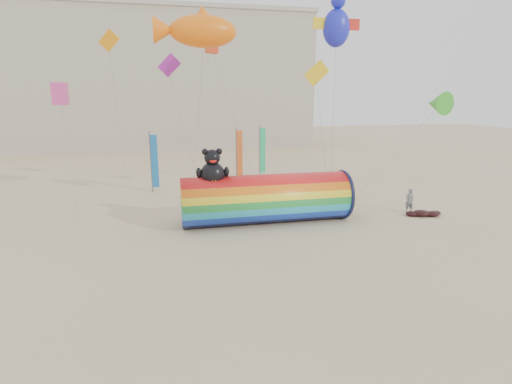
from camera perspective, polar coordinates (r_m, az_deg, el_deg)
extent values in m
plane|color=#CCB58C|center=(23.34, -0.39, -6.65)|extent=(160.00, 160.00, 0.00)
cube|color=#B7AD99|center=(67.81, -19.53, 14.53)|extent=(60.00, 15.00, 20.00)
cube|color=#28303D|center=(60.33, -20.39, 15.14)|extent=(59.50, 0.12, 17.00)
cube|color=#B2ADA0|center=(68.87, -20.26, 23.10)|extent=(60.40, 15.40, 0.60)
cylinder|color=red|center=(25.84, 1.48, -0.95)|extent=(10.86, 3.17, 3.17)
torus|color=#0F1438|center=(27.59, 12.25, -0.32)|extent=(0.22, 3.32, 3.32)
cylinder|color=black|center=(27.65, 12.49, -0.30)|extent=(0.05, 3.13, 3.13)
ellipsoid|color=black|center=(24.86, -6.21, 2.45)|extent=(1.55, 1.38, 1.63)
ellipsoid|color=gold|center=(24.40, -6.07, 2.02)|extent=(0.80, 0.35, 0.70)
sphere|color=black|center=(24.68, -6.28, 4.92)|extent=(1.00, 1.00, 1.00)
sphere|color=black|center=(24.58, -7.31, 5.71)|extent=(0.40, 0.40, 0.40)
sphere|color=black|center=(24.67, -5.29, 5.80)|extent=(0.40, 0.40, 0.40)
ellipsoid|color=red|center=(24.30, -6.16, 4.47)|extent=(0.44, 0.16, 0.28)
ellipsoid|color=black|center=(24.66, -8.19, 2.73)|extent=(0.33, 0.33, 0.65)
ellipsoid|color=black|center=(24.85, -4.23, 2.91)|extent=(0.33, 0.33, 0.65)
imported|color=slate|center=(30.20, 21.05, -1.14)|extent=(0.65, 0.45, 1.72)
ellipsoid|color=black|center=(29.75, 22.55, -2.81)|extent=(1.17, 0.99, 0.41)
ellipsoid|color=black|center=(30.00, 23.85, -2.86)|extent=(0.99, 0.84, 0.34)
ellipsoid|color=black|center=(29.54, 21.42, -2.91)|extent=(0.91, 0.77, 0.32)
ellipsoid|color=black|center=(30.25, 22.57, -2.68)|extent=(0.78, 0.66, 0.27)
ellipsoid|color=black|center=(30.54, 24.27, -2.72)|extent=(0.73, 0.62, 0.25)
cylinder|color=#59595E|center=(34.96, -14.78, 4.16)|extent=(0.10, 0.10, 5.20)
cube|color=#1767AF|center=(34.94, -14.27, 4.27)|extent=(0.56, 0.06, 4.50)
cylinder|color=#59595E|center=(37.92, -2.82, 5.31)|extent=(0.10, 0.10, 5.20)
cube|color=#D2561D|center=(37.97, -2.36, 5.40)|extent=(0.56, 0.06, 4.50)
cylinder|color=#59595E|center=(40.45, 0.53, 5.85)|extent=(0.10, 0.10, 5.20)
cube|color=#1CBB71|center=(40.51, 0.96, 5.94)|extent=(0.56, 0.06, 4.50)
ellipsoid|color=#1C22CB|center=(25.06, 11.40, 21.98)|extent=(1.58, 1.23, 2.11)
ellipsoid|color=orange|center=(27.00, -7.56, 21.80)|extent=(4.22, 1.99, 1.99)
cube|color=orange|center=(32.14, -20.27, 19.64)|extent=(0.95, 0.06, 1.33)
cube|color=#D73B8A|center=(27.02, -26.20, 12.45)|extent=(0.80, 0.80, 1.28)
cone|color=green|center=(30.68, 24.41, 11.45)|extent=(1.60, 1.60, 1.44)
cube|color=yellow|center=(29.65, 8.67, 16.44)|extent=(1.11, 0.06, 1.56)
cube|color=red|center=(31.60, -6.31, 20.22)|extent=(0.79, 0.79, 1.26)
cube|color=purple|center=(33.67, -12.27, 17.28)|extent=(1.11, 0.06, 1.55)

